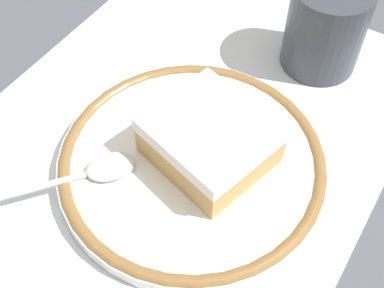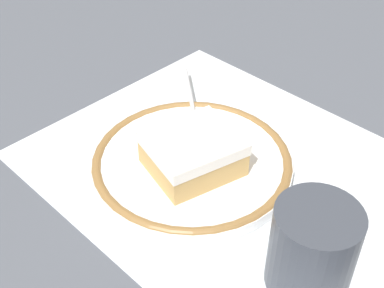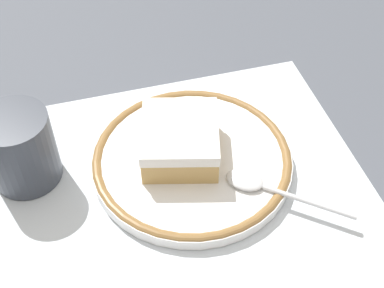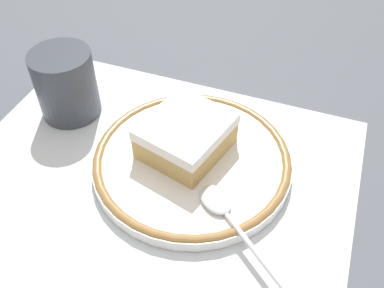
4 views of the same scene
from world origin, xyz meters
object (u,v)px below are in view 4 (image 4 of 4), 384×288
Objects in this scene: cake_slice at (186,136)px; spoon at (225,212)px; cup at (67,88)px; plate at (192,160)px.

cake_slice is 0.93× the size of spoon.
spoon is at bearing -22.29° from cup.
plate is 0.17m from cup.
cup reaches higher than cake_slice.
spoon is 1.39× the size of cup.
spoon is at bearing -46.20° from cake_slice.
cake_slice is at bearing 137.49° from plate.
plate is 0.08m from spoon.
spoon is (0.05, -0.06, 0.01)m from plate.
cake_slice is 1.29× the size of cup.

